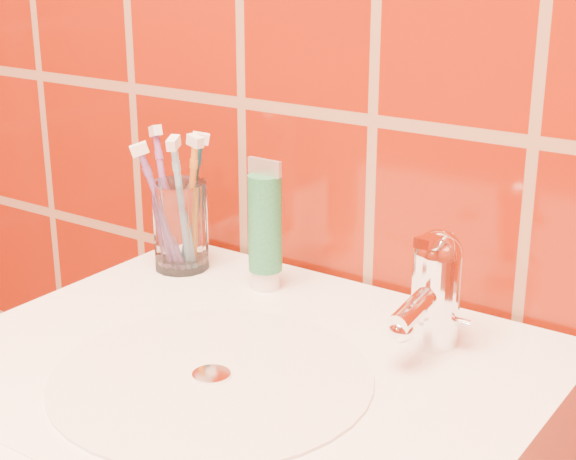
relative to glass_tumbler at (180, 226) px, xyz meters
The scene contains 8 objects.
glass_tumbler is the anchor object (origin of this frame).
toothpaste_tube 0.12m from the glass_tumbler, ahead, with size 0.04×0.04×0.15m.
faucet 0.34m from the glass_tumbler, ahead, with size 0.05×0.11×0.12m.
toothbrush_0 0.04m from the glass_tumbler, 41.53° to the right, with size 0.04×0.06×0.18m, color #77AED4, non-canonical shape.
toothbrush_1 0.03m from the glass_tumbler, 71.95° to the left, with size 0.05×0.04×0.17m, color navy, non-canonical shape.
toothbrush_2 0.04m from the glass_tumbler, behind, with size 0.07×0.05×0.18m, color #7E4493, non-canonical shape.
toothbrush_3 0.03m from the glass_tumbler, 27.66° to the left, with size 0.05×0.03×0.17m, color orange, non-canonical shape.
toothbrush_4 0.03m from the glass_tumbler, 110.87° to the right, with size 0.05×0.06×0.17m, color #684089, non-canonical shape.
Camera 1 is at (0.47, 0.35, 1.24)m, focal length 55.00 mm.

